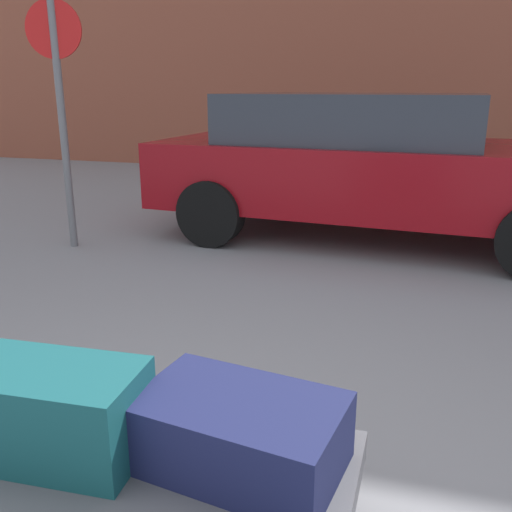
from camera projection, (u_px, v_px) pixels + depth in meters
luggage_cart at (143, 489)px, 1.76m from camera, size 1.30×0.83×0.34m
duffel_bag_teal_front_right at (53, 411)px, 1.79m from camera, size 0.59×0.36×0.30m
suitcase_navy_center at (239, 432)px, 1.74m from camera, size 0.68×0.48×0.23m
parked_car at (371, 163)px, 5.55m from camera, size 4.40×2.13×1.42m
no_parking_sign at (60, 99)px, 5.05m from camera, size 0.49×0.14×2.21m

